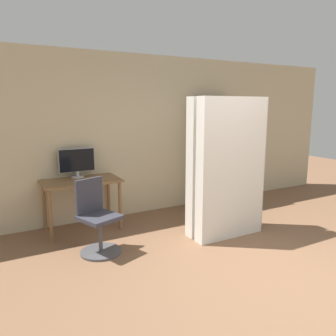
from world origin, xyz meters
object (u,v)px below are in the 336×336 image
object	(u,v)px
office_chair	(97,223)
mattress_near	(232,169)
bookshelf	(207,153)
mattress_far	(221,166)
monitor	(77,162)

from	to	relation	value
office_chair	mattress_near	distance (m)	1.96
office_chair	mattress_near	size ratio (longest dim) A/B	0.48
bookshelf	mattress_near	distance (m)	1.64
mattress_far	bookshelf	bearing A→B (deg)	62.60
monitor	mattress_far	bearing A→B (deg)	-35.21
bookshelf	mattress_far	xyz separation A→B (m)	(-0.65, -1.25, 0.00)
office_chair	bookshelf	size ratio (longest dim) A/B	0.47
monitor	bookshelf	bearing A→B (deg)	-0.10
mattress_far	monitor	bearing A→B (deg)	144.79
office_chair	mattress_far	distance (m)	1.93
monitor	bookshelf	size ratio (longest dim) A/B	0.27
monitor	office_chair	distance (m)	1.26
monitor	bookshelf	distance (m)	2.43
office_chair	mattress_far	xyz separation A→B (m)	(1.82, -0.16, 0.60)
mattress_near	mattress_far	distance (m)	0.25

